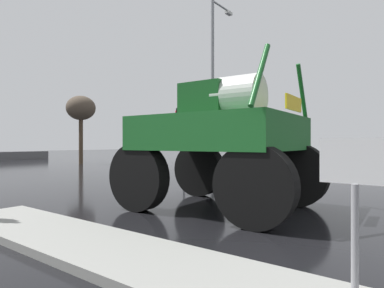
% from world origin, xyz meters
% --- Properties ---
extents(ground_plane, '(120.00, 120.00, 0.00)m').
position_xyz_m(ground_plane, '(0.00, 18.00, 0.00)').
color(ground_plane, black).
extents(median_island, '(1.66, 9.31, 0.15)m').
position_xyz_m(median_island, '(-3.98, 4.77, 0.07)').
color(median_island, gray).
rests_on(median_island, ground).
extents(lane_arrow_sign, '(0.07, 0.60, 1.74)m').
position_xyz_m(lane_arrow_sign, '(-4.03, 1.10, 1.35)').
color(lane_arrow_sign, '#99999E').
rests_on(lane_arrow_sign, median_island).
extents(oversize_sprayer, '(4.16, 5.37, 4.09)m').
position_xyz_m(oversize_sprayer, '(0.36, 5.28, 1.93)').
color(oversize_sprayer, black).
rests_on(oversize_sprayer, ground).
extents(traffic_signal_near_right, '(0.24, 0.54, 3.58)m').
position_xyz_m(traffic_signal_near_right, '(4.33, 9.86, 2.61)').
color(traffic_signal_near_right, gray).
rests_on(traffic_signal_near_right, ground).
extents(streetlight_near_right, '(2.02, 0.24, 9.48)m').
position_xyz_m(streetlight_near_right, '(6.95, 9.74, 5.22)').
color(streetlight_near_right, gray).
rests_on(streetlight_near_right, ground).
extents(bare_tree_right, '(2.53, 2.53, 6.05)m').
position_xyz_m(bare_tree_right, '(9.65, 25.45, 4.87)').
color(bare_tree_right, '#473828').
rests_on(bare_tree_right, ground).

